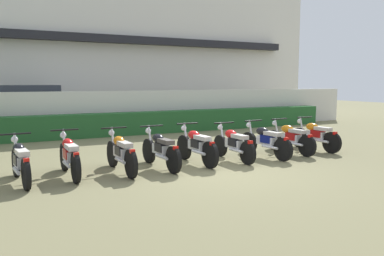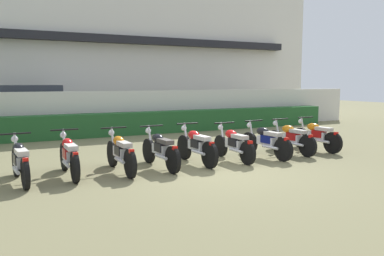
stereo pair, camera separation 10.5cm
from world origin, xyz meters
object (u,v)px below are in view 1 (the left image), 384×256
motorcycle_in_row_0 (20,161)px  motorcycle_in_row_6 (265,141)px  motorcycle_in_row_7 (290,138)px  motorcycle_in_row_4 (196,145)px  parked_car (26,109)px  motorcycle_in_row_3 (160,149)px  motorcycle_in_row_2 (121,152)px  motorcycle_in_row_5 (234,143)px  motorcycle_in_row_8 (315,135)px  motorcycle_in_row_1 (69,156)px

motorcycle_in_row_0 → motorcycle_in_row_6: 6.02m
motorcycle_in_row_6 → motorcycle_in_row_7: (1.00, 0.15, -0.00)m
motorcycle_in_row_4 → parked_car: bearing=18.2°
parked_car → motorcycle_in_row_6: size_ratio=2.38×
motorcycle_in_row_3 → motorcycle_in_row_6: size_ratio=1.00×
motorcycle_in_row_2 → motorcycle_in_row_4: size_ratio=1.02×
motorcycle_in_row_4 → motorcycle_in_row_7: motorcycle_in_row_4 is taller
parked_car → motorcycle_in_row_7: size_ratio=2.46×
motorcycle_in_row_0 → motorcycle_in_row_5: 5.02m
motorcycle_in_row_5 → motorcycle_in_row_8: motorcycle_in_row_8 is taller
motorcycle_in_row_2 → parked_car: bearing=7.4°
parked_car → motorcycle_in_row_7: (6.25, -8.34, -0.49)m
motorcycle_in_row_6 → motorcycle_in_row_8: motorcycle_in_row_8 is taller
parked_car → motorcycle_in_row_8: (7.23, -8.32, -0.49)m
motorcycle_in_row_5 → motorcycle_in_row_8: 2.97m
motorcycle_in_row_3 → motorcycle_in_row_4: motorcycle_in_row_4 is taller
motorcycle_in_row_2 → motorcycle_in_row_8: motorcycle_in_row_2 is taller
motorcycle_in_row_8 → motorcycle_in_row_7: bearing=87.9°
parked_car → motorcycle_in_row_0: 8.48m
motorcycle_in_row_6 → motorcycle_in_row_7: 1.01m
parked_car → motorcycle_in_row_3: parked_car is taller
motorcycle_in_row_2 → motorcycle_in_row_6: bearing=-91.9°
motorcycle_in_row_2 → motorcycle_in_row_6: 3.97m
motorcycle_in_row_1 → motorcycle_in_row_8: 7.03m
motorcycle_in_row_3 → motorcycle_in_row_6: (3.02, -0.04, -0.00)m
motorcycle_in_row_2 → motorcycle_in_row_7: motorcycle_in_row_2 is taller
motorcycle_in_row_5 → motorcycle_in_row_3: bearing=89.2°
motorcycle_in_row_0 → motorcycle_in_row_2: motorcycle_in_row_2 is taller
motorcycle_in_row_2 → motorcycle_in_row_3: motorcycle_in_row_2 is taller
motorcycle_in_row_5 → motorcycle_in_row_6: (1.00, -0.03, 0.01)m
motorcycle_in_row_4 → motorcycle_in_row_3: bearing=90.0°
motorcycle_in_row_8 → motorcycle_in_row_0: bearing=87.1°
motorcycle_in_row_1 → motorcycle_in_row_7: 6.05m
parked_car → motorcycle_in_row_0: size_ratio=2.51×
motorcycle_in_row_3 → motorcycle_in_row_5: (2.02, -0.01, -0.01)m
motorcycle_in_row_6 → motorcycle_in_row_3: bearing=84.2°
parked_car → motorcycle_in_row_2: bearing=-84.5°
motorcycle_in_row_2 → motorcycle_in_row_7: bearing=-90.1°
parked_car → motorcycle_in_row_1: bearing=-91.8°
motorcycle_in_row_1 → motorcycle_in_row_4: motorcycle_in_row_4 is taller
parked_car → motorcycle_in_row_7: bearing=-56.4°
motorcycle_in_row_2 → motorcycle_in_row_6: size_ratio=1.00×
motorcycle_in_row_3 → motorcycle_in_row_5: bearing=-93.6°
motorcycle_in_row_3 → motorcycle_in_row_2: bearing=86.4°
motorcycle_in_row_8 → motorcycle_in_row_1: bearing=86.4°
motorcycle_in_row_1 → motorcycle_in_row_6: 5.06m
motorcycle_in_row_0 → motorcycle_in_row_7: 7.02m
parked_car → motorcycle_in_row_6: parked_car is taller
motorcycle_in_row_4 → motorcycle_in_row_8: motorcycle_in_row_4 is taller
motorcycle_in_row_2 → motorcycle_in_row_5: motorcycle_in_row_2 is taller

